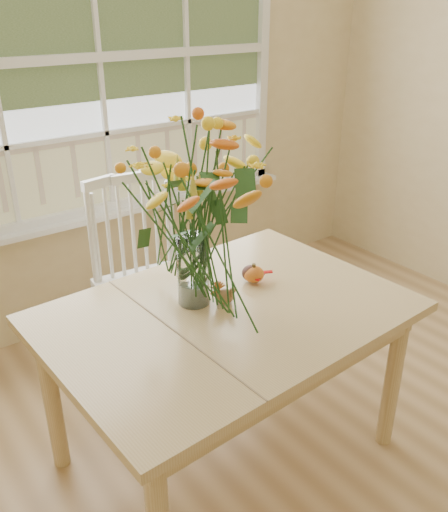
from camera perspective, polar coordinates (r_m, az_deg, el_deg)
wall_back at (r=3.16m, az=-12.95°, el=16.17°), size 4.00×0.02×2.70m
window at (r=3.11m, az=-12.98°, el=19.40°), size 2.42×0.12×1.74m
dining_table at (r=2.16m, az=0.32°, el=-7.66°), size 1.41×1.04×0.74m
windsor_chair at (r=2.80m, az=-8.53°, el=-1.39°), size 0.53×0.51×1.03m
flower_vase at (r=1.99m, az=-3.46°, el=5.77°), size 0.59×0.59×0.70m
pumpkin at (r=2.29m, az=3.13°, el=-1.99°), size 0.09×0.09×0.07m
turkey_figurine at (r=2.12m, az=0.06°, el=-4.29°), size 0.09×0.08×0.10m
dark_gourd at (r=2.30m, az=2.86°, el=-1.90°), size 0.13×0.08×0.07m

